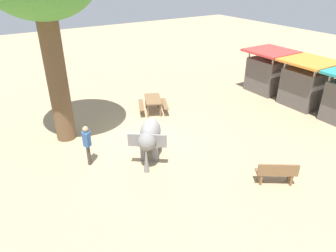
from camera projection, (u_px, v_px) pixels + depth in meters
ground_plane at (145, 144)px, 13.46m from camera, size 60.00×60.00×0.00m
elephant at (150, 136)px, 12.09m from camera, size 2.06×1.94×1.50m
person_handler at (87, 142)px, 11.69m from camera, size 0.49×0.32×1.62m
wooden_bench at (277, 173)px, 10.76m from camera, size 1.12×1.38×0.88m
picnic_table_near at (153, 102)px, 16.13m from camera, size 1.98×1.97×0.78m
market_stall_red at (268, 73)px, 18.70m from camera, size 2.50×2.50×2.52m
market_stall_orange at (305, 85)px, 16.75m from camera, size 2.50×2.50×2.52m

